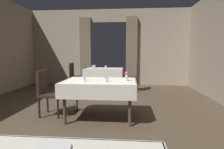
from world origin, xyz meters
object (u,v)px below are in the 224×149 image
object	(u,v)px
glass_far_a	(93,67)
chair_far_right	(134,76)
dining_table_mid	(100,85)
chair_mid_left	(48,91)
flower_vase_mid	(127,76)
glass_mid_b	(84,79)
plate_far_c	(116,69)
dining_table_far	(104,71)
plate_near_a	(53,148)
glass_far_b	(94,66)
glass_mid_c	(106,79)
chair_far_left	(75,75)
glass_far_d	(106,67)

from	to	relation	value
glass_far_a	chair_far_right	bearing A→B (deg)	3.97
dining_table_mid	chair_mid_left	size ratio (longest dim) A/B	1.50
chair_far_right	glass_far_a	size ratio (longest dim) A/B	8.63
flower_vase_mid	glass_mid_b	distance (m)	0.81
flower_vase_mid	plate_far_c	size ratio (longest dim) A/B	0.83
dining_table_mid	chair_far_right	bearing A→B (deg)	75.27
dining_table_far	chair_far_right	bearing A→B (deg)	-3.33
chair_mid_left	flower_vase_mid	xyz separation A→B (m)	(1.60, -0.09, 0.33)
chair_mid_left	plate_far_c	distance (m)	2.88
chair_far_right	dining_table_mid	bearing A→B (deg)	-104.73
chair_far_right	plate_near_a	bearing A→B (deg)	-96.23
chair_far_right	flower_vase_mid	distance (m)	2.86
flower_vase_mid	plate_near_a	bearing A→B (deg)	-98.06
chair_mid_left	dining_table_far	bearing A→B (deg)	74.36
chair_mid_left	flower_vase_mid	distance (m)	1.64
glass_far_a	glass_far_b	world-z (taller)	glass_far_b
glass_mid_b	plate_far_c	xyz separation A→B (m)	(0.39, 2.84, -0.04)
dining_table_far	flower_vase_mid	size ratio (longest dim) A/B	7.29
glass_mid_c	plate_far_c	distance (m)	2.85
chair_mid_left	chair_far_left	xyz separation A→B (m)	(-0.25, 2.80, 0.00)
dining_table_far	plate_near_a	world-z (taller)	plate_near_a
chair_mid_left	glass_far_a	bearing A→B (deg)	81.09
plate_far_c	chair_far_left	bearing A→B (deg)	172.74
flower_vase_mid	glass_mid_b	world-z (taller)	flower_vase_mid
dining_table_mid	glass_far_a	size ratio (longest dim) A/B	12.98
plate_near_a	glass_mid_c	xyz separation A→B (m)	(-0.01, 2.46, 0.04)
glass_far_b	glass_far_d	distance (m)	0.44
dining_table_far	plate_far_c	bearing A→B (deg)	-24.71
glass_far_a	glass_far_b	xyz separation A→B (m)	(0.01, 0.26, 0.00)
glass_far_b	plate_far_c	xyz separation A→B (m)	(0.77, -0.29, -0.05)
glass_mid_c	glass_far_d	distance (m)	3.05
glass_mid_b	plate_far_c	bearing A→B (deg)	82.14
chair_far_left	glass_far_b	bearing A→B (deg)	8.93
chair_mid_left	glass_far_d	xyz separation A→B (m)	(0.85, 2.79, 0.29)
chair_mid_left	glass_far_a	size ratio (longest dim) A/B	8.63
glass_mid_c	flower_vase_mid	bearing A→B (deg)	21.27
plate_far_c	chair_mid_left	bearing A→B (deg)	-114.62
chair_far_left	glass_mid_c	world-z (taller)	chair_far_left
chair_mid_left	glass_far_a	distance (m)	2.69
chair_far_right	glass_mid_c	distance (m)	3.05
chair_mid_left	glass_far_b	size ratio (longest dim) A/B	7.91
dining_table_mid	glass_mid_b	distance (m)	0.34
dining_table_far	chair_mid_left	distance (m)	2.91
plate_far_c	dining_table_mid	bearing A→B (deg)	-92.42
dining_table_mid	glass_mid_b	bearing A→B (deg)	-151.75
plate_far_c	dining_table_far	bearing A→B (deg)	155.29
glass_far_d	glass_mid_c	bearing A→B (deg)	-83.02
chair_far_right	glass_mid_c	world-z (taller)	chair_far_right
dining_table_far	glass_mid_c	bearing A→B (deg)	-81.87
plate_near_a	glass_far_b	distance (m)	5.66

